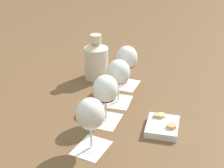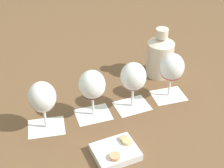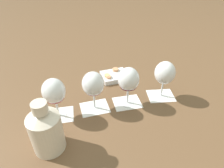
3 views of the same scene
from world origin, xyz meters
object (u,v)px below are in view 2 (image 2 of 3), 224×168
(wine_glass_1, at_px, (133,79))
(snack_dish, at_px, (116,152))
(ceramic_vase, at_px, (160,55))
(wine_glass_2, at_px, (92,87))
(wine_glass_3, at_px, (42,99))
(wine_glass_0, at_px, (172,69))

(wine_glass_1, bearing_deg, snack_dish, 84.43)
(ceramic_vase, distance_m, snack_dish, 0.49)
(ceramic_vase, relative_size, snack_dish, 1.20)
(wine_glass_2, height_order, snack_dish, wine_glass_2)
(wine_glass_1, height_order, snack_dish, wine_glass_1)
(wine_glass_1, xyz_separation_m, wine_glass_3, (0.27, 0.16, 0.00))
(wine_glass_3, bearing_deg, snack_dish, 160.55)
(ceramic_vase, xyz_separation_m, snack_dish, (0.11, 0.48, -0.07))
(wine_glass_1, xyz_separation_m, snack_dish, (0.02, 0.24, -0.11))
(wine_glass_0, bearing_deg, wine_glass_3, 30.97)
(wine_glass_3, relative_size, ceramic_vase, 0.87)
(wine_glass_0, relative_size, wine_glass_3, 1.00)
(wine_glass_3, relative_size, snack_dish, 1.05)
(wine_glass_0, height_order, wine_glass_2, same)
(wine_glass_0, xyz_separation_m, snack_dish, (0.15, 0.33, -0.11))
(wine_glass_3, bearing_deg, ceramic_vase, -132.52)
(wine_glass_0, height_order, ceramic_vase, ceramic_vase)
(wine_glass_2, bearing_deg, wine_glass_0, -149.61)
(wine_glass_2, bearing_deg, snack_dish, 120.88)
(wine_glass_0, bearing_deg, wine_glass_2, 30.39)
(wine_glass_1, height_order, wine_glass_2, same)
(wine_glass_2, xyz_separation_m, wine_glass_3, (0.14, 0.09, -0.00))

